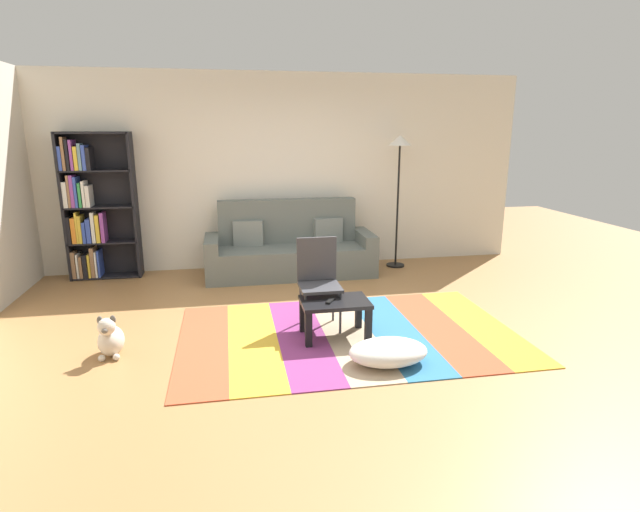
# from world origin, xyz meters

# --- Properties ---
(ground_plane) EXTENTS (14.00, 14.00, 0.00)m
(ground_plane) POSITION_xyz_m (0.00, 0.00, 0.00)
(ground_plane) COLOR #9E7042
(back_wall) EXTENTS (6.80, 0.10, 2.70)m
(back_wall) POSITION_xyz_m (0.00, 2.55, 1.35)
(back_wall) COLOR silver
(back_wall) RESTS_ON ground_plane
(rug) EXTENTS (3.23, 2.04, 0.01)m
(rug) POSITION_xyz_m (0.25, -0.20, 0.00)
(rug) COLOR #C64C2D
(rug) RESTS_ON ground_plane
(couch) EXTENTS (2.26, 0.80, 1.00)m
(couch) POSITION_xyz_m (-0.05, 2.02, 0.34)
(couch) COLOR #59605B
(couch) RESTS_ON ground_plane
(bookshelf) EXTENTS (0.90, 0.28, 1.91)m
(bookshelf) POSITION_xyz_m (-2.61, 2.30, 0.92)
(bookshelf) COLOR black
(bookshelf) RESTS_ON ground_plane
(coffee_table) EXTENTS (0.64, 0.44, 0.36)m
(coffee_table) POSITION_xyz_m (0.10, -0.23, 0.30)
(coffee_table) COLOR black
(coffee_table) RESTS_ON rug
(pouf) EXTENTS (0.68, 0.45, 0.21)m
(pouf) POSITION_xyz_m (0.43, -0.88, 0.11)
(pouf) COLOR white
(pouf) RESTS_ON rug
(dog) EXTENTS (0.22, 0.35, 0.40)m
(dog) POSITION_xyz_m (-1.92, -0.26, 0.16)
(dog) COLOR beige
(dog) RESTS_ON ground_plane
(standing_lamp) EXTENTS (0.32, 0.32, 1.86)m
(standing_lamp) POSITION_xyz_m (1.51, 2.13, 1.55)
(standing_lamp) COLOR black
(standing_lamp) RESTS_ON ground_plane
(tv_remote) EXTENTS (0.12, 0.15, 0.02)m
(tv_remote) POSITION_xyz_m (0.05, -0.27, 0.38)
(tv_remote) COLOR black
(tv_remote) RESTS_ON coffee_table
(folding_chair) EXTENTS (0.40, 0.40, 0.90)m
(folding_chair) POSITION_xyz_m (0.00, 0.09, 0.53)
(folding_chair) COLOR #38383D
(folding_chair) RESTS_ON ground_plane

